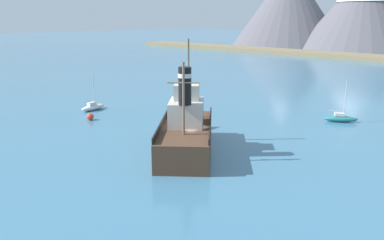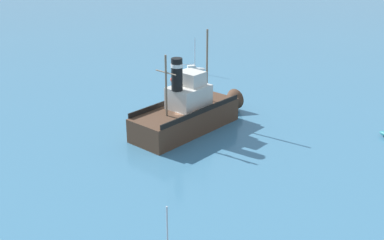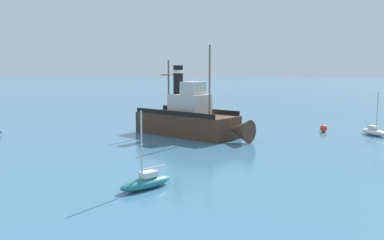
{
  "view_description": "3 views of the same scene",
  "coord_description": "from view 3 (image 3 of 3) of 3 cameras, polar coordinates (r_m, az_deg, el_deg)",
  "views": [
    {
      "loc": [
        24.85,
        -24.14,
        11.83
      ],
      "look_at": [
        -1.23,
        1.35,
        2.57
      ],
      "focal_mm": 38.0,
      "sensor_mm": 36.0,
      "label": 1
    },
    {
      "loc": [
        44.57,
        -4.16,
        19.34
      ],
      "look_at": [
        1.87,
        0.34,
        2.07
      ],
      "focal_mm": 45.0,
      "sensor_mm": 36.0,
      "label": 2
    },
    {
      "loc": [
        4.47,
        44.89,
        7.38
      ],
      "look_at": [
        -0.7,
        3.88,
        2.18
      ],
      "focal_mm": 38.0,
      "sensor_mm": 36.0,
      "label": 3
    }
  ],
  "objects": [
    {
      "name": "mooring_buoy",
      "position": [
        50.37,
        17.98,
        -1.14
      ],
      "size": [
        0.83,
        0.83,
        0.83
      ],
      "primitive_type": "sphere",
      "color": "red",
      "rests_on": "ground"
    },
    {
      "name": "sailboat_teal",
      "position": [
        25.63,
        -6.45,
        -8.62
      ],
      "size": [
        3.7,
        3.17,
        4.9
      ],
      "color": "#23757A",
      "rests_on": "ground"
    },
    {
      "name": "old_tugboat",
      "position": [
        45.18,
        -0.23,
        0.11
      ],
      "size": [
        12.2,
        12.91,
        9.9
      ],
      "color": "#4C3323",
      "rests_on": "ground"
    },
    {
      "name": "sailboat_white",
      "position": [
        49.82,
        24.18,
        -1.49
      ],
      "size": [
        1.81,
        3.94,
        4.9
      ],
      "color": "white",
      "rests_on": "ground"
    },
    {
      "name": "ground_plane",
      "position": [
        45.72,
        -1.48,
        -2.13
      ],
      "size": [
        600.0,
        600.0,
        0.0
      ],
      "primitive_type": "plane",
      "color": "teal"
    }
  ]
}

